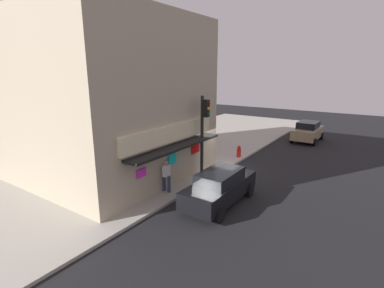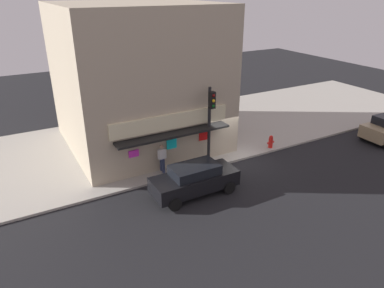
% 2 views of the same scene
% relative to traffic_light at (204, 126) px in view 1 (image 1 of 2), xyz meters
% --- Properties ---
extents(ground_plane, '(64.29, 64.29, 0.00)m').
position_rel_traffic_light_xyz_m(ground_plane, '(1.46, -0.48, -3.11)').
color(ground_plane, black).
extents(sidewalk, '(42.86, 11.11, 0.13)m').
position_rel_traffic_light_xyz_m(sidewalk, '(1.46, 5.08, -3.04)').
color(sidewalk, '#A39E93').
rests_on(sidewalk, ground_plane).
extents(corner_building, '(9.32, 10.24, 8.85)m').
position_rel_traffic_light_xyz_m(corner_building, '(-2.22, 5.25, 1.44)').
color(corner_building, tan).
rests_on(corner_building, sidewalk).
extents(traffic_light, '(0.32, 0.58, 4.62)m').
position_rel_traffic_light_xyz_m(traffic_light, '(0.00, 0.00, 0.00)').
color(traffic_light, black).
rests_on(traffic_light, sidewalk).
extents(fire_hydrant, '(0.53, 0.29, 0.84)m').
position_rel_traffic_light_xyz_m(fire_hydrant, '(4.68, -0.05, -2.57)').
color(fire_hydrant, red).
rests_on(fire_hydrant, sidewalk).
extents(trash_can, '(0.51, 0.51, 0.93)m').
position_rel_traffic_light_xyz_m(trash_can, '(-5.27, 0.99, -2.51)').
color(trash_can, '#2D2D2D').
rests_on(trash_can, sidewalk).
extents(pedestrian, '(0.54, 0.48, 1.66)m').
position_rel_traffic_light_xyz_m(pedestrian, '(-2.91, 0.38, -2.07)').
color(pedestrian, navy).
rests_on(pedestrian, sidewalk).
extents(parked_car_black, '(4.51, 1.94, 1.63)m').
position_rel_traffic_light_xyz_m(parked_car_black, '(-2.36, -2.37, -2.27)').
color(parked_car_black, black).
rests_on(parked_car_black, ground_plane).
extents(parked_car_tan, '(4.02, 2.15, 1.74)m').
position_rel_traffic_light_xyz_m(parked_car_tan, '(12.89, -2.80, -2.22)').
color(parked_car_tan, '#9E8966').
rests_on(parked_car_tan, ground_plane).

